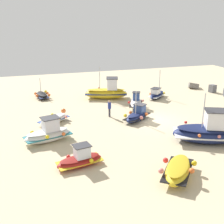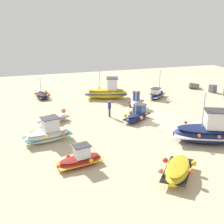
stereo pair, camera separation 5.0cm
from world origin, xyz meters
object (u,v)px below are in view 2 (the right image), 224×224
object	(u,v)px
fishing_boat_1	(137,115)
fishing_boat_2	(80,159)
fishing_boat_3	(42,95)
fishing_boat_8	(178,170)
person_walking	(109,107)
fishing_boat_4	(207,132)
fishing_boat_9	(157,94)
fishing_boat_0	(136,103)
fishing_boat_6	(54,119)
fishing_boat_5	(107,92)
mooring_buoy_0	(63,111)
fishing_boat_7	(48,133)

from	to	relation	value
fishing_boat_1	fishing_boat_2	world-z (taller)	fishing_boat_1
fishing_boat_3	fishing_boat_8	distance (m)	22.05
fishing_boat_8	person_walking	size ratio (longest dim) A/B	2.13
fishing_boat_4	fishing_boat_9	size ratio (longest dim) A/B	1.62
fishing_boat_0	fishing_boat_4	xyz separation A→B (m)	(10.17, 1.87, 0.36)
fishing_boat_6	fishing_boat_8	distance (m)	13.38
fishing_boat_1	fishing_boat_8	distance (m)	10.25
fishing_boat_0	fishing_boat_6	size ratio (longest dim) A/B	1.03
fishing_boat_2	fishing_boat_5	distance (m)	16.52
mooring_buoy_0	fishing_boat_5	bearing A→B (deg)	126.83
fishing_boat_2	fishing_boat_6	bearing A→B (deg)	83.98
fishing_boat_5	fishing_boat_9	size ratio (longest dim) A/B	1.62
fishing_boat_9	mooring_buoy_0	bearing A→B (deg)	-26.97
fishing_boat_2	fishing_boat_6	size ratio (longest dim) A/B	1.03
fishing_boat_3	fishing_boat_7	xyz separation A→B (m)	(13.19, -0.44, 0.32)
fishing_boat_8	mooring_buoy_0	world-z (taller)	fishing_boat_8
fishing_boat_5	fishing_boat_7	distance (m)	13.28
fishing_boat_0	fishing_boat_8	size ratio (longest dim) A/B	0.91
fishing_boat_8	fishing_boat_3	bearing A→B (deg)	57.97
fishing_boat_5	person_walking	xyz separation A→B (m)	(6.51, -1.68, 0.16)
fishing_boat_3	fishing_boat_7	distance (m)	13.20
fishing_boat_0	fishing_boat_4	bearing A→B (deg)	-143.78
fishing_boat_4	fishing_boat_5	xyz separation A→B (m)	(-14.56, -3.91, -0.06)
fishing_boat_9	mooring_buoy_0	xyz separation A→B (m)	(2.76, -11.89, -0.07)
fishing_boat_1	fishing_boat_6	size ratio (longest dim) A/B	1.06
fishing_boat_2	fishing_boat_3	xyz separation A→B (m)	(-17.84, -1.19, -0.15)
fishing_boat_2	fishing_boat_9	xyz separation A→B (m)	(-13.51, 12.32, -0.01)
fishing_boat_5	fishing_boat_8	size ratio (longest dim) A/B	1.53
fishing_boat_1	mooring_buoy_0	bearing A→B (deg)	113.84
fishing_boat_0	fishing_boat_2	bearing A→B (deg)	167.87
fishing_boat_0	fishing_boat_4	distance (m)	10.35
fishing_boat_4	fishing_boat_8	xyz separation A→B (m)	(3.84, -4.85, -0.40)
fishing_boat_1	fishing_boat_3	world-z (taller)	fishing_boat_1
fishing_boat_1	fishing_boat_9	size ratio (longest dim) A/B	1.00
fishing_boat_5	fishing_boat_6	world-z (taller)	fishing_boat_5
fishing_boat_8	mooring_buoy_0	size ratio (longest dim) A/B	5.52
fishing_boat_1	fishing_boat_2	bearing A→B (deg)	-171.34
fishing_boat_0	fishing_boat_9	xyz separation A→B (m)	(-2.68, 3.87, -0.04)
fishing_boat_1	mooring_buoy_0	size ratio (longest dim) A/B	5.22
fishing_boat_9	mooring_buoy_0	world-z (taller)	fishing_boat_9
mooring_buoy_0	fishing_boat_2	bearing A→B (deg)	-2.30
fishing_boat_1	fishing_boat_2	size ratio (longest dim) A/B	1.04
fishing_boat_1	mooring_buoy_0	distance (m)	7.58
fishing_boat_3	fishing_boat_8	bearing A→B (deg)	9.21
mooring_buoy_0	fishing_boat_9	bearing A→B (deg)	103.08
fishing_boat_1	fishing_boat_5	xyz separation A→B (m)	(-8.26, -0.59, 0.30)
fishing_boat_2	fishing_boat_9	size ratio (longest dim) A/B	0.97
fishing_boat_9	fishing_boat_7	bearing A→B (deg)	-7.63
fishing_boat_4	fishing_boat_0	bearing A→B (deg)	124.73
fishing_boat_7	mooring_buoy_0	xyz separation A→B (m)	(-6.10, 2.06, -0.25)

